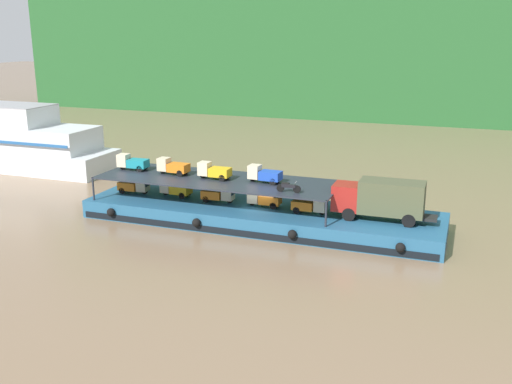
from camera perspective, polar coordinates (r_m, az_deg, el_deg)
The scene contains 15 objects.
ground_plane at distance 48.44m, azimuth 0.38°, elevation -3.12°, with size 400.00×400.00×0.00m, color #7F664C.
cargo_barge at distance 48.19m, azimuth 0.37°, elevation -2.28°, with size 29.52×7.82×1.50m.
covered_lorry at distance 45.16m, azimuth 12.09°, elevation -0.62°, with size 7.87×2.35×3.10m.
cargo_rack at distance 48.83m, azimuth -3.81°, elevation 1.21°, with size 20.32×6.47×2.00m.
mini_truck_lower_stern at distance 52.84m, azimuth -11.76°, elevation 0.62°, with size 2.78×1.28×1.38m.
mini_truck_lower_aft at distance 51.29m, azimuth -7.89°, elevation 0.36°, with size 2.78×1.28×1.38m.
mini_truck_lower_mid at distance 49.17m, azimuth -3.65°, elevation -0.19°, with size 2.77×1.24×1.38m.
mini_truck_lower_fore at distance 47.82m, azimuth 0.75°, elevation -0.62°, with size 2.78×1.26×1.38m.
mini_truck_lower_bow at distance 46.24m, azimuth 5.30°, elevation -1.25°, with size 2.76×1.23×1.38m.
mini_truck_upper_stern at distance 52.86m, azimuth -11.98°, elevation 2.85°, with size 2.79×1.30×1.38m.
mini_truck_upper_mid at distance 50.62m, azimuth -8.13°, elevation 2.48°, with size 2.77×1.25×1.38m.
mini_truck_upper_fore at distance 48.67m, azimuth -4.14°, elevation 2.07°, with size 2.74×1.21×1.38m.
mini_truck_upper_bow at distance 47.42m, azimuth 0.80°, elevation 1.75°, with size 2.79×1.29×1.38m.
motorcycle_upper_port at distance 44.63m, azimuth 3.18°, elevation 0.50°, with size 1.90×0.55×0.87m.
passenger_ferry_upstream at distance 74.51m, azimuth -23.57°, elevation 4.63°, with size 27.56×6.88×7.30m.
Camera 1 is at (15.56, -43.17, 15.52)m, focal length 41.03 mm.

